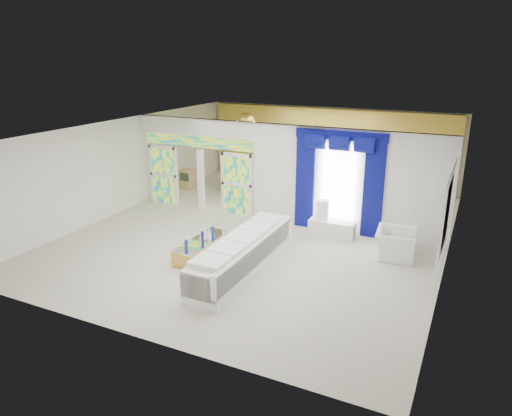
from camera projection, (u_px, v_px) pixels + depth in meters
The scene contains 22 objects.
floor at pixel (264, 231), 13.89m from camera, with size 12.00×12.00×0.00m, color #B7AF9E.
dividing_wall at pixel (348, 182), 13.40m from camera, with size 5.70×0.18×3.00m, color white.
dividing_header at pixel (197, 127), 15.07m from camera, with size 4.30×0.18×0.55m, color white.
stained_panel_left at pixel (164, 175), 16.20m from camera, with size 0.95×0.04×2.00m, color #994C3F.
stained_panel_right at pixel (237, 184), 15.02m from camera, with size 0.95×0.04×2.00m, color #994C3F.
stained_transom at pixel (198, 142), 15.22m from camera, with size 4.00×0.05×0.35m, color #994C3F.
window_pane at pixel (339, 183), 13.43m from camera, with size 1.00×0.02×2.30m, color white.
blue_drape_left at pixel (305, 181), 13.83m from camera, with size 0.55×0.10×2.80m, color #09044D.
blue_drape_right at pixel (373, 189), 13.01m from camera, with size 0.55×0.10×2.80m, color #09044D.
blue_pelmet at pixel (341, 135), 12.98m from camera, with size 2.60×0.12×0.25m, color #09044D.
wall_mirror at pixel (447, 214), 10.52m from camera, with size 0.04×2.70×1.90m, color white.
gold_curtains at pixel (327, 146), 18.48m from camera, with size 9.70×0.12×2.90m, color gold.
white_sofa at pixel (243, 256), 11.24m from camera, with size 0.86×4.02×0.77m, color white.
coffee_table at pixel (202, 248), 12.11m from camera, with size 0.61×1.84×0.41m, color #BF8A3B.
console_table at pixel (332, 228), 13.45m from camera, with size 1.31×0.41×0.44m, color silver.
table_lamp at pixel (322, 210), 13.41m from camera, with size 0.36×0.36×0.58m, color white.
armchair at pixel (395, 243), 12.03m from camera, with size 1.09×0.96×0.71m, color white.
grand_piano at pixel (258, 175), 18.06m from camera, with size 1.58×2.07×1.04m, color black.
piano_bench at pixel (238, 195), 16.80m from camera, with size 0.92×0.36×0.31m, color black.
tv_console at pixel (187, 179), 18.09m from camera, with size 0.52×0.47×0.75m, color tan.
chandelier at pixel (246, 121), 16.93m from camera, with size 0.60×0.60×0.60m, color gold.
decanters at pixel (203, 237), 12.04m from camera, with size 0.20×1.17×0.24m.
Camera 1 is at (5.40, -11.82, 4.97)m, focal length 33.14 mm.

